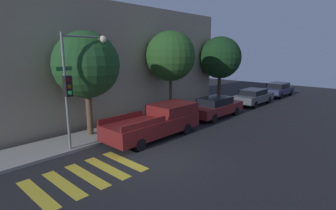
# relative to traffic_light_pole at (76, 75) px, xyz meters

# --- Properties ---
(ground_plane) EXTENTS (60.00, 60.00, 0.00)m
(ground_plane) POSITION_rel_traffic_light_pole_xyz_m (1.52, -3.37, -3.48)
(ground_plane) COLOR black
(sidewalk) EXTENTS (26.00, 2.40, 0.14)m
(sidewalk) POSITION_rel_traffic_light_pole_xyz_m (1.52, 1.03, -3.41)
(sidewalk) COLOR gray
(sidewalk) RESTS_ON ground
(building_row) EXTENTS (26.00, 6.00, 7.46)m
(building_row) POSITION_rel_traffic_light_pole_xyz_m (1.52, 5.63, 0.25)
(building_row) COLOR gray
(building_row) RESTS_ON ground
(crosswalk) EXTENTS (3.98, 2.60, 0.00)m
(crosswalk) POSITION_rel_traffic_light_pole_xyz_m (-1.23, -2.57, -3.48)
(crosswalk) COLOR gold
(crosswalk) RESTS_ON ground
(traffic_light_pole) EXTENTS (2.54, 0.56, 5.32)m
(traffic_light_pole) POSITION_rel_traffic_light_pole_xyz_m (0.00, 0.00, 0.00)
(traffic_light_pole) COLOR slate
(traffic_light_pole) RESTS_ON ground
(pickup_truck) EXTENTS (5.52, 2.03, 1.63)m
(pickup_truck) POSITION_rel_traffic_light_pole_xyz_m (3.80, -1.27, -2.65)
(pickup_truck) COLOR maroon
(pickup_truck) RESTS_ON ground
(sedan_near_corner) EXTENTS (4.64, 1.78, 1.40)m
(sedan_near_corner) POSITION_rel_traffic_light_pole_xyz_m (9.53, -1.27, -2.75)
(sedan_near_corner) COLOR maroon
(sedan_near_corner) RESTS_ON ground
(sedan_middle) EXTENTS (4.54, 1.78, 1.33)m
(sedan_middle) POSITION_rel_traffic_light_pole_xyz_m (15.51, -1.27, -2.77)
(sedan_middle) COLOR #4C5156
(sedan_middle) RESTS_ON ground
(sedan_far_end) EXTENTS (4.51, 1.76, 1.39)m
(sedan_far_end) POSITION_rel_traffic_light_pole_xyz_m (21.21, -1.27, -2.76)
(sedan_far_end) COLOR #2D3351
(sedan_far_end) RESTS_ON ground
(tree_near_corner) EXTENTS (3.41, 3.41, 5.56)m
(tree_near_corner) POSITION_rel_traffic_light_pole_xyz_m (1.32, 1.34, 0.35)
(tree_near_corner) COLOR brown
(tree_near_corner) RESTS_ON ground
(tree_midblock) EXTENTS (3.42, 3.42, 5.91)m
(tree_midblock) POSITION_rel_traffic_light_pole_xyz_m (7.75, 1.34, 0.70)
(tree_midblock) COLOR #4C3823
(tree_midblock) RESTS_ON ground
(tree_far_end) EXTENTS (3.58, 3.58, 5.77)m
(tree_far_end) POSITION_rel_traffic_light_pole_xyz_m (14.14, 1.34, 0.48)
(tree_far_end) COLOR #42301E
(tree_far_end) RESTS_ON ground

